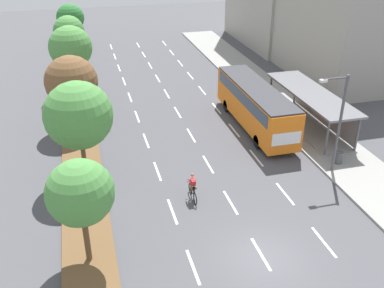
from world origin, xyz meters
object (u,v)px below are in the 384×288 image
(cyclist, at_px, (193,188))
(median_tree_second, at_px, (78,115))
(trash_bin, at_px, (339,157))
(median_tree_fifth, at_px, (69,31))
(median_tree_nearest, at_px, (80,193))
(median_tree_third, at_px, (71,82))
(median_tree_fourth, at_px, (70,48))
(median_tree_farthest, at_px, (70,18))
(streetlight, at_px, (338,118))
(bus_shelter, at_px, (313,106))
(bus, at_px, (255,102))

(cyclist, relative_size, median_tree_second, 0.28)
(trash_bin, bearing_deg, median_tree_fifth, 123.32)
(median_tree_nearest, height_order, median_tree_fifth, median_tree_fifth)
(median_tree_third, height_order, trash_bin, median_tree_third)
(cyclist, bearing_deg, median_tree_second, 146.93)
(median_tree_fourth, relative_size, median_tree_farthest, 1.12)
(median_tree_third, bearing_deg, trash_bin, -31.25)
(median_tree_nearest, height_order, streetlight, streetlight)
(cyclist, height_order, streetlight, streetlight)
(median_tree_nearest, relative_size, trash_bin, 6.36)
(median_tree_third, bearing_deg, bus_shelter, -13.87)
(median_tree_fourth, bearing_deg, trash_bin, -46.94)
(bus, bearing_deg, median_tree_farthest, 117.11)
(bus, xyz_separation_m, trash_bin, (3.20, -7.15, -1.49))
(median_tree_farthest, bearing_deg, median_tree_fourth, -90.61)
(bus_shelter, bearing_deg, bus, 162.44)
(bus_shelter, bearing_deg, median_tree_third, 166.13)
(cyclist, xyz_separation_m, streetlight, (9.47, 0.68, 3.10))
(bus_shelter, height_order, trash_bin, bus_shelter)
(bus, bearing_deg, median_tree_second, -160.92)
(cyclist, height_order, median_tree_nearest, median_tree_nearest)
(bus, relative_size, median_tree_nearest, 2.09)
(median_tree_nearest, bearing_deg, median_tree_second, 88.42)
(median_tree_nearest, relative_size, streetlight, 0.83)
(median_tree_nearest, height_order, trash_bin, median_tree_nearest)
(median_tree_nearest, distance_m, median_tree_farthest, 38.41)
(bus_shelter, bearing_deg, cyclist, -148.26)
(cyclist, distance_m, median_tree_second, 8.04)
(median_tree_second, distance_m, streetlight, 15.83)
(median_tree_third, bearing_deg, streetlight, -34.59)
(median_tree_nearest, height_order, median_tree_farthest, median_tree_farthest)
(median_tree_fifth, relative_size, streetlight, 0.88)
(median_tree_fourth, distance_m, trash_bin, 24.83)
(median_tree_nearest, relative_size, median_tree_farthest, 0.96)
(cyclist, relative_size, median_tree_fourth, 0.29)
(median_tree_fourth, bearing_deg, bus, -38.47)
(median_tree_fifth, height_order, trash_bin, median_tree_fifth)
(streetlight, bearing_deg, median_tree_second, 168.20)
(bus_shelter, distance_m, median_tree_third, 18.59)
(median_tree_farthest, height_order, streetlight, streetlight)
(bus_shelter, relative_size, median_tree_farthest, 1.82)
(bus_shelter, xyz_separation_m, trash_bin, (-1.08, -5.80, -1.29))
(median_tree_second, distance_m, median_tree_fifth, 23.05)
(bus, height_order, median_tree_fourth, median_tree_fourth)
(bus, bearing_deg, trash_bin, -65.90)
(cyclist, relative_size, median_tree_nearest, 0.34)
(median_tree_third, relative_size, median_tree_farthest, 1.03)
(median_tree_fifth, height_order, streetlight, streetlight)
(trash_bin, bearing_deg, median_tree_second, 171.23)
(cyclist, xyz_separation_m, median_tree_fifth, (-6.32, 26.96, 3.45))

